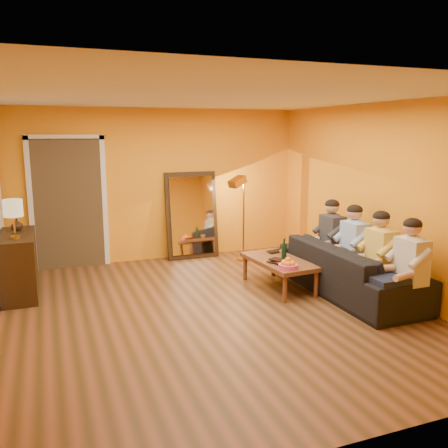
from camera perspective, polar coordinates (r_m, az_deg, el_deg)
name	(u,v)px	position (r m, az deg, el deg)	size (l,w,h in m)	color
room_shell	(202,204)	(5.99, -2.69, 2.37)	(5.00, 5.50, 2.60)	brown
doorway_recess	(68,203)	(8.18, -18.23, 2.37)	(1.06, 0.30, 2.10)	#3F2D19
door_jamb_left	(31,206)	(8.06, -22.23, 1.98)	(0.08, 0.06, 2.20)	white
door_jamb_right	(105,203)	(8.11, -14.16, 2.52)	(0.08, 0.06, 2.20)	white
door_header	(64,137)	(7.98, -18.65, 9.87)	(1.22, 0.06, 0.08)	white
mirror_frame	(192,215)	(8.37, -3.91, 1.08)	(0.92, 0.06, 1.52)	#322010
mirror_glass	(192,215)	(8.33, -3.82, 1.03)	(0.78, 0.02, 1.36)	white
sideboard	(19,265)	(7.05, -23.42, -4.50)	(0.44, 1.18, 0.85)	#322010
table_lamp	(14,219)	(6.62, -23.97, 0.53)	(0.24, 0.24, 0.51)	beige
sofa	(349,269)	(6.76, 14.86, -5.29)	(0.92, 2.37, 0.69)	black
coffee_table	(279,274)	(6.85, 6.60, -5.96)	(0.62, 1.22, 0.42)	brown
floor_lamp	(244,220)	(8.14, 2.37, 0.52)	(0.30, 0.24, 1.44)	gold
dog	(328,267)	(6.94, 12.43, -5.07)	(0.34, 0.52, 0.62)	#976F44
person_far_left	(411,269)	(6.03, 21.54, -5.07)	(0.70, 0.44, 1.22)	beige
person_mid_left	(380,258)	(6.42, 18.25, -3.88)	(0.70, 0.44, 1.22)	gold
person_mid_right	(354,248)	(6.85, 15.37, -2.82)	(0.70, 0.44, 1.22)	#90ADDF
person_far_right	(332,240)	(7.28, 12.83, -1.88)	(0.70, 0.44, 1.22)	#2E2E32
fruit_bowl	(288,263)	(6.34, 7.72, -4.64)	(0.26, 0.26, 0.16)	#DE4E7E
wine_bottle	(284,249)	(6.73, 7.24, -3.05)	(0.07, 0.07, 0.31)	black
tumbler	(283,253)	(6.93, 7.07, -3.54)	(0.10, 0.10, 0.10)	#B27F3F
laptop	(279,252)	(7.17, 6.63, -3.33)	(0.34, 0.22, 0.03)	black
book_lower	(274,263)	(6.54, 6.04, -4.74)	(0.19, 0.26, 0.02)	#322010
book_mid	(274,262)	(6.54, 6.08, -4.54)	(0.17, 0.23, 0.02)	#A51214
book_upper	(274,261)	(6.52, 6.09, -4.43)	(0.16, 0.21, 0.02)	black
vase	(17,225)	(7.19, -23.65, -0.07)	(0.16, 0.16, 0.17)	#322010
flowers	(15,207)	(7.15, -23.80, 1.87)	(0.17, 0.17, 0.42)	#A51214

